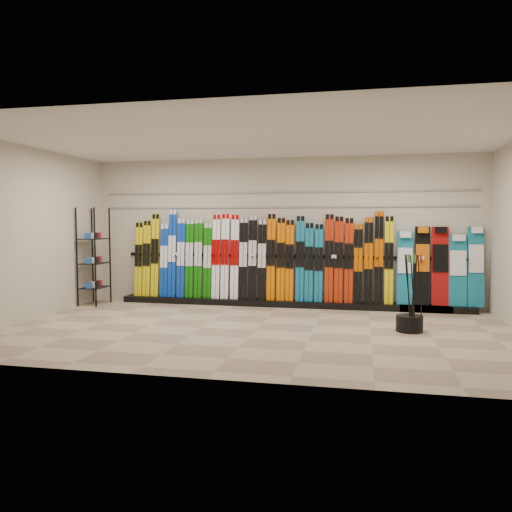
# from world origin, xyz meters

# --- Properties ---
(floor) EXTENTS (8.00, 8.00, 0.00)m
(floor) POSITION_xyz_m (0.00, 0.00, 0.00)
(floor) COLOR gray
(floor) RESTS_ON ground
(back_wall) EXTENTS (8.00, 0.00, 8.00)m
(back_wall) POSITION_xyz_m (0.00, 2.50, 1.50)
(back_wall) COLOR beige
(back_wall) RESTS_ON floor
(left_wall) EXTENTS (0.00, 5.00, 5.00)m
(left_wall) POSITION_xyz_m (-4.00, 0.00, 1.50)
(left_wall) COLOR beige
(left_wall) RESTS_ON floor
(ceiling) EXTENTS (8.00, 8.00, 0.00)m
(ceiling) POSITION_xyz_m (0.00, 0.00, 3.00)
(ceiling) COLOR silver
(ceiling) RESTS_ON back_wall
(ski_rack_base) EXTENTS (8.00, 0.40, 0.12)m
(ski_rack_base) POSITION_xyz_m (0.22, 2.28, 0.06)
(ski_rack_base) COLOR black
(ski_rack_base) RESTS_ON floor
(skis) EXTENTS (5.36, 0.18, 1.84)m
(skis) POSITION_xyz_m (-0.45, 2.30, 0.95)
(skis) COLOR yellow
(skis) RESTS_ON ski_rack_base
(snowboards) EXTENTS (1.58, 0.23, 1.49)m
(snowboards) POSITION_xyz_m (3.10, 2.35, 0.84)
(snowboards) COLOR #14728C
(snowboards) RESTS_ON ski_rack_base
(accessory_rack) EXTENTS (0.40, 0.60, 1.99)m
(accessory_rack) POSITION_xyz_m (-3.75, 1.70, 0.99)
(accessory_rack) COLOR black
(accessory_rack) RESTS_ON floor
(pole_bin) EXTENTS (0.41, 0.41, 0.25)m
(pole_bin) POSITION_xyz_m (2.37, 0.40, 0.12)
(pole_bin) COLOR black
(pole_bin) RESTS_ON floor
(ski_poles) EXTENTS (0.31, 0.31, 1.18)m
(ski_poles) POSITION_xyz_m (2.40, 0.38, 0.61)
(ski_poles) COLOR black
(ski_poles) RESTS_ON pole_bin
(slatwall_rail_0) EXTENTS (7.60, 0.02, 0.03)m
(slatwall_rail_0) POSITION_xyz_m (0.00, 2.48, 2.00)
(slatwall_rail_0) COLOR gray
(slatwall_rail_0) RESTS_ON back_wall
(slatwall_rail_1) EXTENTS (7.60, 0.02, 0.03)m
(slatwall_rail_1) POSITION_xyz_m (0.00, 2.48, 2.30)
(slatwall_rail_1) COLOR gray
(slatwall_rail_1) RESTS_ON back_wall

